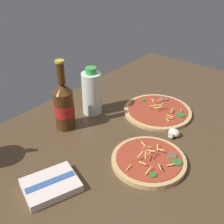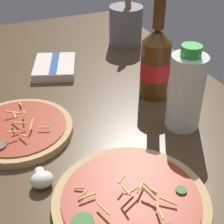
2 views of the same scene
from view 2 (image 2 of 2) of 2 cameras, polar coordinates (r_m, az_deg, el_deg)
The scene contains 8 objects.
counter_slab at distance 76.13cm, azimuth -5.94°, elevation -5.24°, with size 160.00×90.00×2.50cm.
pizza_near at distance 78.78cm, azimuth -15.19°, elevation -2.84°, with size 23.70×23.70×4.83cm.
pizza_far at distance 61.39cm, azimuth 3.18°, elevation -14.44°, with size 27.50×27.50×4.50cm.
beer_bottle at distance 86.58cm, azimuth 7.23°, elevation 8.24°, with size 7.40×7.40×26.55cm.
oil_bottle at distance 76.14cm, azimuth 12.17°, elevation 3.46°, with size 7.80×7.80×19.46cm.
mushroom_left at distance 65.06cm, azimuth -11.59°, elevation -10.85°, with size 4.45×4.24×2.97cm.
utensil_crock at distance 119.11cm, azimuth 2.31°, elevation 14.26°, with size 11.11×11.11×21.31cm.
dish_towel at distance 103.61cm, azimuth -9.48°, elevation 7.44°, with size 18.07×16.04×2.56cm.
Camera 2 is at (57.19, -15.51, 49.04)cm, focal length 55.00 mm.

